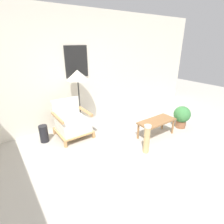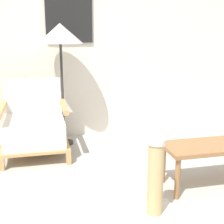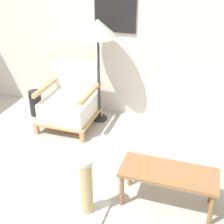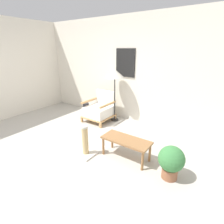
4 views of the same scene
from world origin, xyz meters
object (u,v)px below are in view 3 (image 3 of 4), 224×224
at_px(floor_lamp, 98,31).
at_px(coffee_table, 169,176).
at_px(scratching_post, 87,194).
at_px(armchair, 70,104).
at_px(vase, 36,103).

xyz_separation_m(floor_lamp, coffee_table, (1.18, -1.37, -0.93)).
xyz_separation_m(floor_lamp, scratching_post, (0.51, -1.72, -1.04)).
relative_size(armchair, scratching_post, 1.33).
distance_m(armchair, floor_lamp, 1.03).
height_order(floor_lamp, vase, floor_lamp).
bearing_deg(scratching_post, armchair, 119.89).
distance_m(vase, scratching_post, 2.13).
distance_m(floor_lamp, coffee_table, 2.03).
height_order(coffee_table, vase, coffee_table).
relative_size(floor_lamp, coffee_table, 1.59).
bearing_deg(floor_lamp, armchair, -142.06).
height_order(armchair, vase, armchair).
relative_size(floor_lamp, vase, 3.80).
height_order(armchair, floor_lamp, floor_lamp).
distance_m(floor_lamp, vase, 1.44).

